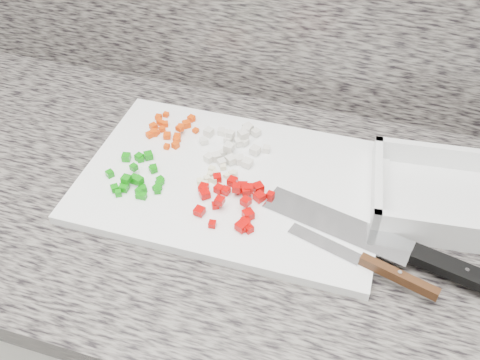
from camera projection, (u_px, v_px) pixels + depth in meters
name	position (u px, v px, depth m)	size (l,w,h in m)	color
cabinet	(224.00, 341.00, 1.21)	(3.92, 0.62, 0.86)	white
countertop	(219.00, 204.00, 0.90)	(3.96, 0.64, 0.04)	#69645D
cutting_board	(232.00, 182.00, 0.90)	(0.50, 0.33, 0.02)	white
carrot_pile	(171.00, 129.00, 0.98)	(0.09, 0.10, 0.02)	#D83C04
onion_pile	(234.00, 144.00, 0.95)	(0.13, 0.12, 0.03)	silver
green_pepper_pile	(137.00, 177.00, 0.89)	(0.11, 0.11, 0.02)	#0C800B
red_pepper_pile	(235.00, 199.00, 0.85)	(0.12, 0.11, 0.02)	#B40302
garlic_pile	(215.00, 177.00, 0.89)	(0.06, 0.06, 0.01)	beige
chef_knife	(418.00, 256.00, 0.77)	(0.38, 0.13, 0.02)	silver
paring_knife	(379.00, 268.00, 0.75)	(0.22, 0.08, 0.02)	silver
tray	(453.00, 199.00, 0.86)	(0.28, 0.21, 0.05)	white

